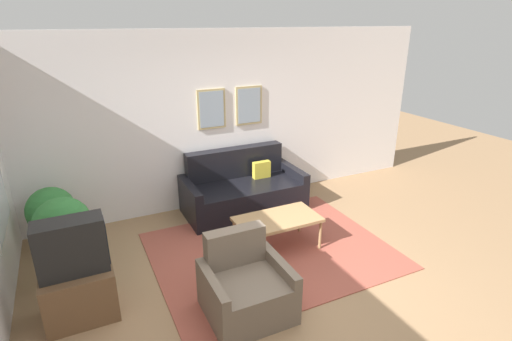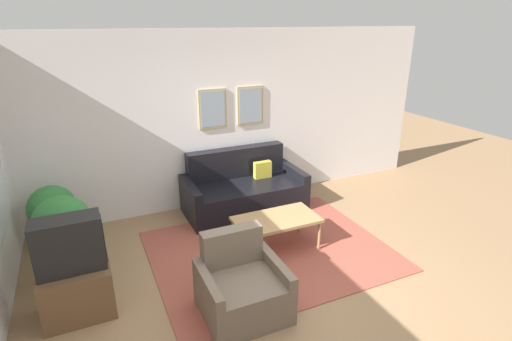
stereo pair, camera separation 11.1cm
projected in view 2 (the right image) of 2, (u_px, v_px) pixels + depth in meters
ground_plane at (287, 304)px, 4.21m from camera, size 16.00×16.00×0.00m
area_rug at (270, 251)px, 5.18m from camera, size 2.95×2.32×0.01m
wall_back at (203, 122)px, 6.07m from camera, size 8.00×0.09×2.70m
couch at (243, 191)px, 6.22m from camera, size 1.83×0.90×0.93m
coffee_table at (276, 221)px, 5.08m from camera, size 1.07×0.58×0.45m
tv_stand at (78, 291)px, 4.00m from camera, size 0.67×0.50×0.53m
tv at (69, 245)px, 3.81m from camera, size 0.64×0.28×0.55m
armchair at (242, 288)px, 4.03m from camera, size 0.82×0.76×0.82m
potted_plant_tall at (63, 227)px, 4.39m from camera, size 0.62×0.62×1.04m
potted_plant_by_window at (52, 209)px, 5.07m from camera, size 0.59×0.59×0.86m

